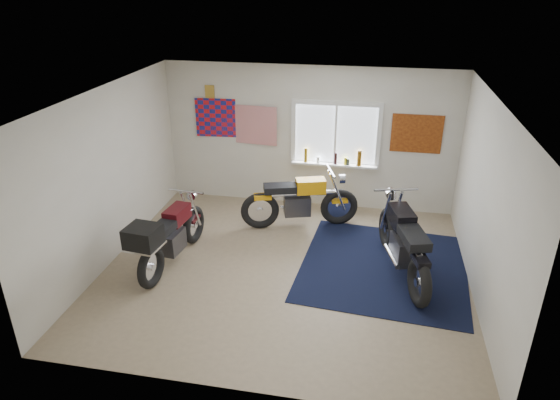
% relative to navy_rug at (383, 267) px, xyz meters
% --- Properties ---
extents(ground, '(5.50, 5.50, 0.00)m').
position_rel_navy_rug_xyz_m(ground, '(-1.50, -0.36, -0.01)').
color(ground, '#9E896B').
rests_on(ground, ground).
extents(room_shell, '(5.50, 5.50, 5.50)m').
position_rel_navy_rug_xyz_m(room_shell, '(-1.50, -0.36, 1.63)').
color(room_shell, white).
rests_on(room_shell, ground).
extents(navy_rug, '(2.70, 2.79, 0.01)m').
position_rel_navy_rug_xyz_m(navy_rug, '(0.00, 0.00, 0.00)').
color(navy_rug, black).
rests_on(navy_rug, ground).
extents(window_assembly, '(1.66, 0.17, 1.26)m').
position_rel_navy_rug_xyz_m(window_assembly, '(-1.00, 2.11, 1.36)').
color(window_assembly, white).
rests_on(window_assembly, room_shell).
extents(oil_bottles, '(1.08, 0.09, 0.30)m').
position_rel_navy_rug_xyz_m(oil_bottles, '(-0.92, 2.04, 1.02)').
color(oil_bottles, '#846113').
rests_on(oil_bottles, window_assembly).
extents(flag_display, '(1.60, 0.10, 1.17)m').
position_rel_navy_rug_xyz_m(flag_display, '(-3.40, 2.12, 2.14)').
color(flag_display, red).
rests_on(flag_display, room_shell).
extents(triumph_poster, '(0.90, 0.03, 0.70)m').
position_rel_navy_rug_xyz_m(triumph_poster, '(0.45, 2.12, 1.54)').
color(triumph_poster, '#A54C14').
rests_on(triumph_poster, room_shell).
extents(yellow_triumph, '(2.06, 0.85, 1.07)m').
position_rel_navy_rug_xyz_m(yellow_triumph, '(-1.51, 1.14, 0.46)').
color(yellow_triumph, black).
rests_on(yellow_triumph, ground).
extents(black_chrome_bike, '(0.86, 2.23, 1.16)m').
position_rel_navy_rug_xyz_m(black_chrome_bike, '(0.25, -0.12, 0.50)').
color(black_chrome_bike, black).
rests_on(black_chrome_bike, navy_rug).
extents(maroon_tourer, '(0.69, 2.03, 1.03)m').
position_rel_navy_rug_xyz_m(maroon_tourer, '(-3.27, -0.62, 0.53)').
color(maroon_tourer, black).
rests_on(maroon_tourer, ground).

